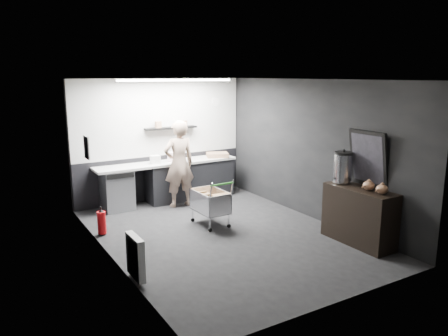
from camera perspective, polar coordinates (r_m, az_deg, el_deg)
floor at (r=7.83m, az=-0.04°, el=-8.69°), size 5.50×5.50×0.00m
ceiling at (r=7.32m, az=-0.05°, el=11.48°), size 5.50×5.50×0.00m
wall_back at (r=9.89m, az=-8.27°, el=3.67°), size 5.50×0.00×5.50m
wall_front at (r=5.35m, az=15.28°, el=-3.84°), size 5.50×0.00×5.50m
wall_left at (r=6.68m, az=-14.94°, el=-0.68°), size 0.00×5.50×5.50m
wall_right at (r=8.64m, az=11.42°, el=2.34°), size 0.00×5.50×5.50m
kitchen_wall_panel at (r=9.81m, az=-8.31°, el=6.54°), size 3.95×0.02×1.70m
dado_panel at (r=10.03m, az=-8.08°, el=-1.15°), size 3.95×0.02×1.00m
floating_shelf at (r=9.81m, az=-6.94°, el=5.23°), size 1.20×0.22×0.04m
wall_clock at (r=10.40m, az=-1.13°, el=8.63°), size 0.20×0.03×0.20m
poster at (r=7.89m, az=-17.53°, el=2.56°), size 0.02×0.30×0.40m
poster_red_band at (r=7.88m, az=-17.52°, el=3.07°), size 0.02×0.22×0.10m
radiator at (r=6.18m, az=-11.49°, el=-11.31°), size 0.10×0.50×0.60m
ceiling_strip at (r=8.96m, az=-6.25°, el=11.33°), size 2.40×0.20×0.04m
prep_counter at (r=9.81m, az=-6.64°, el=-1.66°), size 3.20×0.61×0.90m
person at (r=9.29m, az=-5.89°, el=0.53°), size 0.69×0.46×1.85m
shopping_cart at (r=8.20m, az=-1.82°, el=-4.60°), size 0.50×0.82×0.89m
sideboard at (r=7.65m, az=17.15°, el=-5.03°), size 0.54×1.26×1.89m
fire_extinguisher at (r=8.04m, az=-15.68°, el=-6.79°), size 0.15×0.15×0.49m
cardboard_box at (r=10.16m, az=-0.88°, el=1.73°), size 0.59×0.52×0.10m
pink_tub at (r=9.69m, az=-6.82°, el=1.46°), size 0.21×0.21×0.21m
white_container at (r=9.49m, az=-8.96°, el=1.08°), size 0.22×0.18×0.18m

